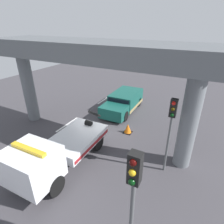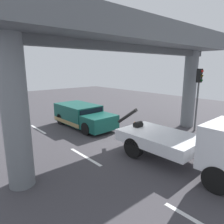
% 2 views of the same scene
% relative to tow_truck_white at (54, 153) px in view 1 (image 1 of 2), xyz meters
% --- Properties ---
extents(ground_plane, '(60.00, 40.00, 0.10)m').
position_rel_tow_truck_white_xyz_m(ground_plane, '(-4.28, -0.02, -1.25)').
color(ground_plane, '#423F44').
extents(lane_stripe_west, '(2.60, 0.16, 0.01)m').
position_rel_tow_truck_white_xyz_m(lane_stripe_west, '(-10.28, -2.87, -1.20)').
color(lane_stripe_west, silver).
rests_on(lane_stripe_west, ground).
extents(lane_stripe_mid, '(2.60, 0.16, 0.01)m').
position_rel_tow_truck_white_xyz_m(lane_stripe_mid, '(-4.28, -2.87, -1.20)').
color(lane_stripe_mid, silver).
rests_on(lane_stripe_mid, ground).
extents(tow_truck_white, '(7.27, 2.52, 2.46)m').
position_rel_tow_truck_white_xyz_m(tow_truck_white, '(0.00, 0.00, 0.00)').
color(tow_truck_white, white).
rests_on(tow_truck_white, ground).
extents(towed_van_green, '(5.24, 2.30, 1.58)m').
position_rel_tow_truck_white_xyz_m(towed_van_green, '(-8.87, -0.02, -0.42)').
color(towed_van_green, '#145147').
rests_on(towed_van_green, ground).
extents(overpass_structure, '(3.60, 13.97, 6.47)m').
position_rel_tow_truck_white_xyz_m(overpass_structure, '(-3.79, -0.02, 4.25)').
color(overpass_structure, slate).
rests_on(overpass_structure, ground).
extents(traffic_light_near, '(0.39, 0.32, 4.24)m').
position_rel_tow_truck_white_xyz_m(traffic_light_near, '(-2.76, 5.23, 1.89)').
color(traffic_light_near, '#515456').
rests_on(traffic_light_near, ground).
extents(traffic_light_far, '(0.39, 0.32, 4.67)m').
position_rel_tow_truck_white_xyz_m(traffic_light_far, '(2.24, 5.23, 2.19)').
color(traffic_light_far, '#515456').
rests_on(traffic_light_far, ground).
extents(traffic_cone_orange, '(0.60, 0.60, 0.72)m').
position_rel_tow_truck_white_xyz_m(traffic_cone_orange, '(-5.41, 1.93, -0.86)').
color(traffic_cone_orange, orange).
rests_on(traffic_cone_orange, ground).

